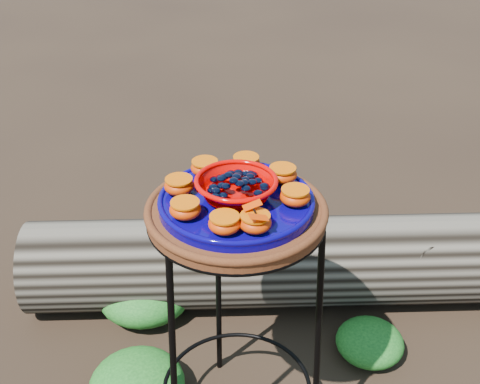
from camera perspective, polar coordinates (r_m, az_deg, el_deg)
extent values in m
cylinder|color=#42180B|center=(1.34, -0.35, -2.01)|extent=(0.40, 0.40, 0.03)
cylinder|color=#080152|center=(1.33, -0.36, -1.01)|extent=(0.34, 0.34, 0.02)
ellipsoid|color=#B42F03|center=(1.21, 1.44, -2.91)|extent=(0.07, 0.07, 0.04)
ellipsoid|color=#B42F03|center=(1.30, 5.24, -0.42)|extent=(0.07, 0.07, 0.04)
ellipsoid|color=#B42F03|center=(1.38, 4.05, 1.67)|extent=(0.07, 0.07, 0.04)
ellipsoid|color=#B42F03|center=(1.42, 0.58, 2.73)|extent=(0.07, 0.07, 0.04)
ellipsoid|color=#B42F03|center=(1.41, -3.34, 2.31)|extent=(0.07, 0.07, 0.04)
ellipsoid|color=#B42F03|center=(1.34, -5.79, 0.59)|extent=(0.07, 0.07, 0.04)
ellipsoid|color=#B42F03|center=(1.26, -5.21, -1.64)|extent=(0.07, 0.07, 0.04)
ellipsoid|color=#B42F03|center=(1.21, -1.47, -3.02)|extent=(0.07, 0.07, 0.04)
ellipsoid|color=#124514|center=(1.86, -9.75, -17.45)|extent=(0.28, 0.28, 0.14)
ellipsoid|color=#124514|center=(2.02, 12.21, -13.65)|extent=(0.22, 0.22, 0.11)
ellipsoid|color=#124514|center=(2.14, -8.98, -9.24)|extent=(0.32, 0.32, 0.16)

